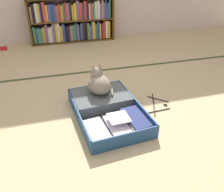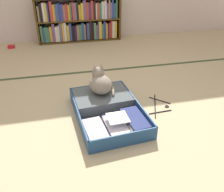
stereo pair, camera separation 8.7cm
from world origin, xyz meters
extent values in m
plane|color=#CAB98A|center=(0.00, 0.00, 0.00)|extent=(10.00, 10.00, 0.00)
cube|color=#3D4F2E|center=(0.00, 0.94, 0.00)|extent=(4.80, 0.05, 0.00)
cube|color=#513C15|center=(-0.74, 2.26, 0.36)|extent=(0.03, 0.23, 0.72)
cube|color=#513C15|center=(0.63, 2.26, 0.36)|extent=(0.03, 0.23, 0.72)
cube|color=#513C15|center=(-0.05, 2.26, 0.01)|extent=(1.37, 0.23, 0.02)
cube|color=#513C15|center=(-0.05, 2.26, 0.36)|extent=(1.34, 0.23, 0.02)
cube|color=#46844C|center=(-0.69, 2.27, 0.17)|extent=(0.03, 0.19, 0.27)
cube|color=#2D4A96|center=(-0.66, 2.26, 0.16)|extent=(0.03, 0.19, 0.25)
cube|color=#3A7A5E|center=(-0.62, 2.26, 0.16)|extent=(0.03, 0.19, 0.25)
cube|color=#397451|center=(-0.59, 2.26, 0.15)|extent=(0.04, 0.19, 0.24)
cube|color=gold|center=(-0.54, 2.27, 0.16)|extent=(0.04, 0.19, 0.25)
cube|color=#784F8B|center=(-0.50, 2.26, 0.18)|extent=(0.04, 0.19, 0.30)
cube|color=beige|center=(-0.45, 2.27, 0.16)|extent=(0.04, 0.19, 0.25)
cube|color=silver|center=(-0.42, 2.26, 0.17)|extent=(0.02, 0.19, 0.26)
cube|color=slate|center=(-0.38, 2.27, 0.19)|extent=(0.04, 0.19, 0.31)
cube|color=gold|center=(-0.35, 2.26, 0.19)|extent=(0.02, 0.19, 0.30)
cube|color=silver|center=(-0.31, 2.26, 0.19)|extent=(0.04, 0.19, 0.31)
cube|color=gold|center=(-0.26, 2.26, 0.17)|extent=(0.04, 0.19, 0.26)
cube|color=#2D4793|center=(-0.22, 2.26, 0.18)|extent=(0.04, 0.19, 0.29)
cube|color=black|center=(-0.18, 2.26, 0.16)|extent=(0.04, 0.19, 0.25)
cube|color=#261F2E|center=(-0.14, 2.25, 0.16)|extent=(0.03, 0.19, 0.25)
cube|color=#8E6F5E|center=(-0.10, 2.26, 0.16)|extent=(0.04, 0.19, 0.25)
cube|color=#427651|center=(-0.05, 2.27, 0.16)|extent=(0.04, 0.19, 0.26)
cube|color=#2A5096|center=(-0.01, 2.27, 0.18)|extent=(0.04, 0.19, 0.29)
cube|color=#9B7858|center=(0.02, 2.25, 0.17)|extent=(0.02, 0.19, 0.27)
cube|color=black|center=(0.04, 2.27, 0.16)|extent=(0.02, 0.19, 0.25)
cube|color=#3E4782|center=(0.08, 2.27, 0.17)|extent=(0.04, 0.19, 0.28)
cube|color=black|center=(0.12, 2.27, 0.19)|extent=(0.03, 0.19, 0.31)
cube|color=black|center=(0.15, 2.27, 0.18)|extent=(0.04, 0.19, 0.30)
cube|color=#4C8B53|center=(0.20, 2.26, 0.17)|extent=(0.04, 0.19, 0.28)
cube|color=slate|center=(0.23, 2.26, 0.15)|extent=(0.02, 0.19, 0.24)
cube|color=#3D4B83|center=(0.26, 2.26, 0.18)|extent=(0.02, 0.19, 0.30)
cube|color=gold|center=(0.29, 2.26, 0.18)|extent=(0.04, 0.19, 0.30)
cube|color=#3B755E|center=(0.33, 2.27, 0.16)|extent=(0.04, 0.19, 0.25)
cube|color=#353B89|center=(0.37, 2.26, 0.18)|extent=(0.04, 0.19, 0.29)
cube|color=gold|center=(0.40, 2.25, 0.16)|extent=(0.02, 0.19, 0.26)
cube|color=black|center=(0.43, 2.26, 0.16)|extent=(0.02, 0.19, 0.25)
cube|color=#AE2E30|center=(0.45, 2.27, 0.17)|extent=(0.03, 0.19, 0.26)
cube|color=#AC3B2A|center=(0.48, 2.27, 0.19)|extent=(0.03, 0.19, 0.31)
cube|color=silver|center=(0.52, 2.27, 0.18)|extent=(0.04, 0.19, 0.29)
cube|color=gold|center=(0.56, 2.26, 0.18)|extent=(0.03, 0.19, 0.29)
cube|color=#8E795B|center=(-0.70, 2.26, 0.49)|extent=(0.03, 0.19, 0.24)
cube|color=black|center=(-0.66, 2.27, 0.51)|extent=(0.04, 0.19, 0.28)
cube|color=silver|center=(-0.62, 2.26, 0.51)|extent=(0.04, 0.19, 0.29)
cube|color=gold|center=(-0.58, 2.26, 0.51)|extent=(0.03, 0.19, 0.28)
cube|color=#384397|center=(-0.55, 2.26, 0.51)|extent=(0.02, 0.19, 0.28)
cube|color=black|center=(-0.53, 2.27, 0.52)|extent=(0.02, 0.19, 0.30)
cube|color=#C03D3E|center=(-0.50, 2.26, 0.53)|extent=(0.04, 0.19, 0.31)
cube|color=gold|center=(-0.46, 2.27, 0.50)|extent=(0.04, 0.19, 0.26)
cube|color=#3B5498|center=(-0.41, 2.26, 0.50)|extent=(0.04, 0.19, 0.26)
cube|color=#294191|center=(-0.37, 2.26, 0.51)|extent=(0.03, 0.19, 0.28)
cube|color=#3B3E92|center=(-0.34, 2.26, 0.50)|extent=(0.04, 0.19, 0.26)
cube|color=#9F7052|center=(-0.30, 2.27, 0.49)|extent=(0.03, 0.19, 0.24)
cube|color=#AD343A|center=(-0.26, 2.26, 0.50)|extent=(0.04, 0.19, 0.26)
cube|color=gold|center=(-0.22, 2.26, 0.49)|extent=(0.03, 0.19, 0.24)
cube|color=#3D7A51|center=(-0.19, 2.27, 0.51)|extent=(0.03, 0.19, 0.27)
cube|color=#BB393E|center=(-0.16, 2.26, 0.51)|extent=(0.03, 0.19, 0.28)
cube|color=slate|center=(-0.12, 2.26, 0.51)|extent=(0.04, 0.19, 0.27)
cube|color=black|center=(-0.08, 2.27, 0.52)|extent=(0.03, 0.19, 0.29)
cube|color=gold|center=(-0.05, 2.27, 0.49)|extent=(0.03, 0.19, 0.24)
cube|color=gold|center=(-0.01, 2.26, 0.50)|extent=(0.04, 0.19, 0.26)
cube|color=#714F87|center=(0.04, 2.26, 0.52)|extent=(0.04, 0.19, 0.30)
cube|color=#B23F2F|center=(0.08, 2.26, 0.51)|extent=(0.04, 0.19, 0.27)
cube|color=#313D93|center=(0.12, 2.27, 0.50)|extent=(0.02, 0.19, 0.26)
cube|color=#AD382F|center=(0.16, 2.26, 0.52)|extent=(0.04, 0.19, 0.29)
cube|color=black|center=(0.20, 2.27, 0.51)|extent=(0.04, 0.19, 0.28)
cube|color=silver|center=(0.23, 2.27, 0.50)|extent=(0.02, 0.19, 0.25)
cube|color=#C4412C|center=(0.26, 2.26, 0.50)|extent=(0.03, 0.19, 0.26)
cube|color=#357864|center=(0.30, 2.27, 0.50)|extent=(0.04, 0.19, 0.25)
cube|color=silver|center=(0.34, 2.27, 0.51)|extent=(0.04, 0.19, 0.27)
cube|color=silver|center=(0.38, 2.25, 0.52)|extent=(0.03, 0.19, 0.29)
cube|color=#6C4F88|center=(0.42, 2.26, 0.49)|extent=(0.03, 0.19, 0.24)
cube|color=#948155|center=(0.45, 2.26, 0.52)|extent=(0.03, 0.19, 0.29)
cube|color=slate|center=(0.48, 2.26, 0.50)|extent=(0.02, 0.19, 0.25)
cube|color=navy|center=(0.51, 2.26, 0.53)|extent=(0.02, 0.19, 0.31)
cube|color=#284E80|center=(0.54, 2.26, 0.49)|extent=(0.04, 0.19, 0.24)
cube|color=#497858|center=(0.57, 2.26, 0.52)|extent=(0.02, 0.19, 0.29)
cube|color=navy|center=(-0.04, -0.30, 0.01)|extent=(0.60, 0.47, 0.01)
cube|color=navy|center=(-0.02, -0.51, 0.06)|extent=(0.56, 0.06, 0.13)
cube|color=navy|center=(-0.32, -0.32, 0.06)|extent=(0.05, 0.42, 0.13)
cube|color=navy|center=(0.24, -0.28, 0.06)|extent=(0.05, 0.42, 0.13)
cube|color=#50535D|center=(-0.04, -0.30, 0.02)|extent=(0.57, 0.45, 0.01)
cube|color=navy|center=(-0.08, 0.12, 0.01)|extent=(0.60, 0.47, 0.01)
cube|color=navy|center=(-0.09, 0.33, 0.06)|extent=(0.56, 0.06, 0.13)
cube|color=navy|center=(-0.35, 0.10, 0.06)|extent=(0.05, 0.42, 0.13)
cube|color=navy|center=(0.20, 0.15, 0.06)|extent=(0.05, 0.42, 0.13)
cube|color=#50535D|center=(-0.08, 0.12, 0.02)|extent=(0.57, 0.45, 0.01)
cylinder|color=black|center=(-0.06, -0.09, 0.02)|extent=(0.54, 0.06, 0.02)
cube|color=silver|center=(-0.21, -0.32, 0.03)|extent=(0.18, 0.35, 0.02)
cube|color=silver|center=(-0.21, -0.31, 0.05)|extent=(0.19, 0.32, 0.02)
cube|color=#B7AC8B|center=(-0.04, -0.29, 0.03)|extent=(0.20, 0.34, 0.01)
cube|color=#384273|center=(-0.04, -0.30, 0.04)|extent=(0.18, 0.37, 0.02)
cube|color=silver|center=(-0.04, -0.31, 0.06)|extent=(0.19, 0.32, 0.02)
cube|color=tan|center=(0.14, -0.29, 0.03)|extent=(0.19, 0.36, 0.02)
cube|color=#B6A68D|center=(0.14, -0.28, 0.05)|extent=(0.19, 0.37, 0.02)
cube|color=slate|center=(0.13, -0.28, 0.07)|extent=(0.17, 0.33, 0.02)
cube|color=navy|center=(0.14, -0.28, 0.09)|extent=(0.20, 0.35, 0.01)
cube|color=white|center=(-0.02, -0.28, 0.12)|extent=(0.18, 0.18, 0.01)
cube|color=#556062|center=(-0.08, 0.12, 0.07)|extent=(0.56, 0.44, 0.12)
torus|color=white|center=(-0.10, 0.14, 0.12)|extent=(0.12, 0.12, 0.01)
cylinder|color=black|center=(-0.25, 0.30, 0.06)|extent=(0.02, 0.02, 0.12)
cylinder|color=black|center=(0.06, 0.33, 0.06)|extent=(0.02, 0.02, 0.12)
cube|color=yellow|center=(-0.18, -0.51, 0.07)|extent=(0.03, 0.00, 0.03)
cube|color=#378844|center=(0.12, -0.49, 0.08)|extent=(0.03, 0.00, 0.02)
cube|color=red|center=(0.14, -0.48, 0.06)|extent=(0.03, 0.00, 0.02)
ellipsoid|color=gray|center=(-0.08, 0.15, 0.22)|extent=(0.26, 0.30, 0.18)
ellipsoid|color=gray|center=(-0.09, 0.22, 0.18)|extent=(0.16, 0.12, 0.10)
sphere|color=gray|center=(-0.09, 0.21, 0.31)|extent=(0.12, 0.12, 0.12)
cone|color=gray|center=(-0.06, 0.21, 0.38)|extent=(0.05, 0.05, 0.05)
cone|color=gray|center=(-0.12, 0.20, 0.38)|extent=(0.05, 0.05, 0.05)
sphere|color=gold|center=(-0.08, 0.26, 0.32)|extent=(0.02, 0.02, 0.02)
sphere|color=gold|center=(-0.12, 0.26, 0.32)|extent=(0.02, 0.02, 0.02)
ellipsoid|color=gray|center=(0.04, 0.13, 0.15)|extent=(0.07, 0.20, 0.03)
cylinder|color=black|center=(0.43, -0.01, 0.00)|extent=(0.16, 0.40, 0.01)
cylinder|color=black|center=(0.52, 0.07, 0.01)|extent=(0.17, 0.17, 0.01)
cylinder|color=black|center=(0.44, -0.13, 0.01)|extent=(0.23, 0.02, 0.01)
torus|color=black|center=(0.54, -0.05, 0.01)|extent=(0.05, 0.05, 0.01)
cube|color=red|center=(-1.19, 2.11, 0.03)|extent=(0.10, 0.07, 0.05)
camera|label=1|loc=(-0.50, -1.82, 1.28)|focal=37.94mm
camera|label=2|loc=(-0.42, -1.84, 1.28)|focal=37.94mm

